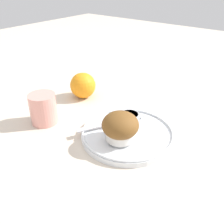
# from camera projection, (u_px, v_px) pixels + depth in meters

# --- Properties ---
(ground_plane) EXTENTS (3.00, 3.00, 0.00)m
(ground_plane) POSITION_uv_depth(u_px,v_px,m) (120.00, 137.00, 0.66)
(ground_plane) COLOR beige
(plate) EXTENTS (0.24, 0.24, 0.02)m
(plate) POSITION_uv_depth(u_px,v_px,m) (127.00, 134.00, 0.66)
(plate) COLOR white
(plate) RESTS_ON ground_plane
(muffin) EXTENTS (0.09, 0.09, 0.07)m
(muffin) POSITION_uv_depth(u_px,v_px,m) (120.00, 127.00, 0.61)
(muffin) COLOR silver
(muffin) RESTS_ON plate
(cream_ramekin) EXTENTS (0.05, 0.05, 0.02)m
(cream_ramekin) POSITION_uv_depth(u_px,v_px,m) (130.00, 117.00, 0.69)
(cream_ramekin) COLOR silver
(cream_ramekin) RESTS_ON plate
(berry_pair) EXTENTS (0.03, 0.02, 0.02)m
(berry_pair) POSITION_uv_depth(u_px,v_px,m) (110.00, 121.00, 0.68)
(berry_pair) COLOR #B7192D
(berry_pair) RESTS_ON plate
(butter_knife) EXTENTS (0.18, 0.11, 0.00)m
(butter_knife) POSITION_uv_depth(u_px,v_px,m) (112.00, 123.00, 0.68)
(butter_knife) COLOR silver
(butter_knife) RESTS_ON plate
(orange_fruit) EXTENTS (0.09, 0.09, 0.09)m
(orange_fruit) POSITION_uv_depth(u_px,v_px,m) (83.00, 85.00, 0.85)
(orange_fruit) COLOR orange
(orange_fruit) RESTS_ON ground_plane
(juice_glass) EXTENTS (0.08, 0.08, 0.09)m
(juice_glass) POSITION_uv_depth(u_px,v_px,m) (43.00, 109.00, 0.71)
(juice_glass) COLOR #E5998C
(juice_glass) RESTS_ON ground_plane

